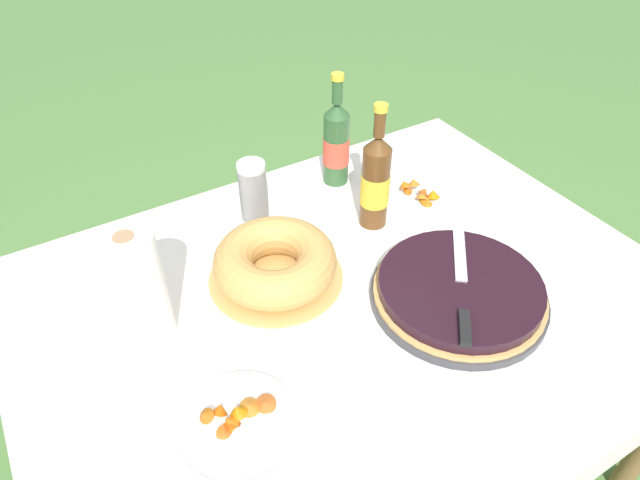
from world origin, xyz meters
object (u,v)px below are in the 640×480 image
Objects in this scene: cider_bottle_green at (336,143)px; cider_bottle_amber at (375,181)px; bundt_cake at (275,263)px; cup_stack at (253,193)px; paper_towel_roll at (138,289)px; snack_plate_left at (423,193)px; snack_plate_near at (238,424)px; berry_tart at (459,292)px; serving_knife at (462,290)px.

cider_bottle_amber reaches higher than cider_bottle_green.
cup_stack is (0.06, 0.23, 0.04)m from bundt_cake.
cider_bottle_green is at bearing 24.08° from paper_towel_roll.
snack_plate_left is at bearing -18.27° from cup_stack.
cup_stack is at bearing 61.08° from snack_plate_near.
berry_tart is 0.56m from snack_plate_near.
cider_bottle_amber is 1.26× the size of paper_towel_roll.
snack_plate_near is at bearing 131.07° from serving_knife.
cider_bottle_amber reaches higher than snack_plate_near.
cider_bottle_amber is at bearing -95.68° from cider_bottle_green.
cup_stack is at bearing 117.31° from berry_tart.
snack_plate_left is 0.82m from paper_towel_roll.
cider_bottle_green is 1.21× the size of paper_towel_roll.
bundt_cake is at bearing -104.23° from cup_stack.
snack_plate_near is at bearing -146.31° from cider_bottle_amber.
cider_bottle_amber reaches higher than bundt_cake.
snack_plate_near is at bearing -152.12° from snack_plate_left.
cider_bottle_green is 0.96× the size of cider_bottle_amber.
snack_plate_near is 0.33m from paper_towel_roll.
cider_bottle_amber reaches higher than serving_knife.
serving_knife is 0.94× the size of cider_bottle_green.
bundt_cake is (-0.32, 0.27, 0.02)m from berry_tart.
snack_plate_left is (0.74, 0.39, 0.00)m from snack_plate_near.
cider_bottle_green reaches higher than paper_towel_roll.
cup_stack is 0.44m from paper_towel_roll.
serving_knife is 1.14× the size of paper_towel_roll.
cider_bottle_amber is (-0.02, -0.22, 0.01)m from cider_bottle_green.
cup_stack reaches higher than serving_knife.
cider_bottle_green is (0.34, 0.28, 0.07)m from bundt_cake.
cider_bottle_green is (0.28, 0.05, 0.04)m from cup_stack.
snack_plate_near is (-0.56, -0.37, -0.12)m from cider_bottle_amber.
snack_plate_near is (-0.30, -0.54, -0.08)m from cup_stack.
serving_knife is 0.90× the size of cider_bottle_amber.
snack_plate_left is (0.19, 0.35, -0.02)m from berry_tart.
cup_stack is 0.54× the size of cider_bottle_green.
cup_stack reaches higher than snack_plate_near.
cider_bottle_amber is 0.68m from snack_plate_near.
bundt_cake is 0.24m from cup_stack.
paper_towel_roll is at bearing -173.47° from cider_bottle_amber.
bundt_cake is 0.33m from cider_bottle_amber.
cider_bottle_green is 0.71m from paper_towel_roll.
cider_bottle_green is at bearing 129.67° from snack_plate_left.
cup_stack reaches higher than berry_tart.
serving_knife is 0.58m from cider_bottle_green.
paper_towel_roll is (-0.81, -0.09, 0.12)m from snack_plate_left.
berry_tart is 2.24× the size of cup_stack.
berry_tart is 0.35m from cider_bottle_amber.
berry_tart is at bearing -62.69° from cup_stack.
snack_plate_left is at bearing 27.88° from snack_plate_near.
berry_tart is at bearing -92.36° from cider_bottle_green.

